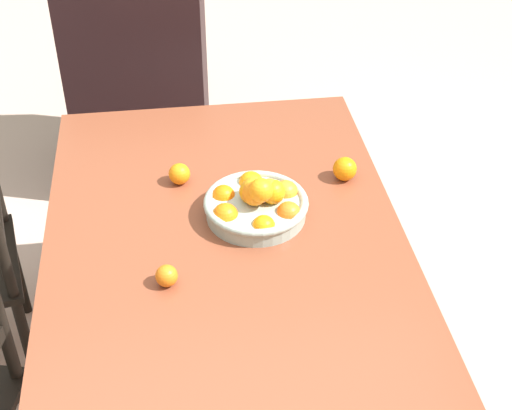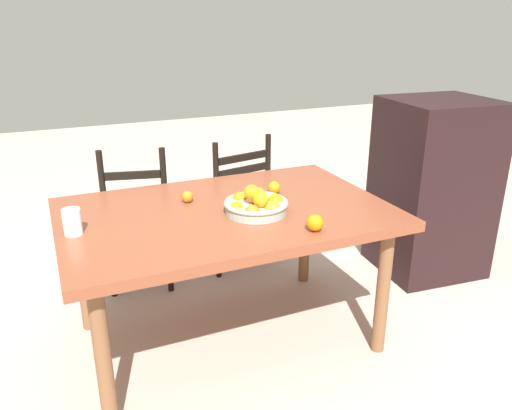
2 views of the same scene
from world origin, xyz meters
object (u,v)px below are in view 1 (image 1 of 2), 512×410
cabinet (140,61)px  orange_loose_1 (167,276)px  fruit_bowl (257,203)px  orange_loose_0 (345,169)px  orange_loose_2 (179,174)px  dining_table (227,264)px

cabinet → orange_loose_1: bearing=-172.3°
fruit_bowl → orange_loose_0: (0.15, -0.30, -0.01)m
fruit_bowl → orange_loose_2: (0.20, 0.22, -0.01)m
orange_loose_1 → orange_loose_0: bearing=-54.3°
orange_loose_0 → orange_loose_1: size_ratio=1.26×
dining_table → orange_loose_0: size_ratio=20.87×
cabinet → orange_loose_2: bearing=-168.7°
cabinet → fruit_bowl: 1.47m
fruit_bowl → orange_loose_0: fruit_bowl is taller
orange_loose_2 → cabinet: bearing=6.1°
orange_loose_0 → orange_loose_1: 0.71m
orange_loose_1 → cabinet: bearing=2.5°
dining_table → orange_loose_1: 0.25m
cabinet → orange_loose_2: (-1.21, -0.13, 0.20)m
orange_loose_2 → dining_table: bearing=-160.0°
fruit_bowl → orange_loose_1: (-0.26, 0.28, -0.02)m
orange_loose_2 → orange_loose_0: bearing=-95.2°
dining_table → cabinet: cabinet is taller
fruit_bowl → orange_loose_2: bearing=48.0°
fruit_bowl → orange_loose_1: 0.38m
orange_loose_2 → orange_loose_1: bearing=172.9°
dining_table → fruit_bowl: fruit_bowl is taller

